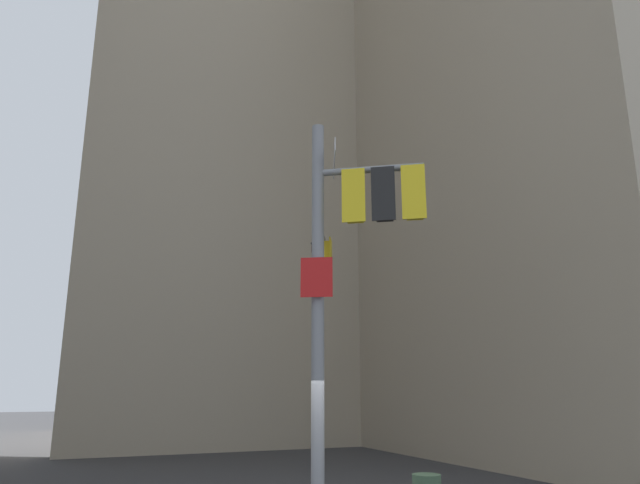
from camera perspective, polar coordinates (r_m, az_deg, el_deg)
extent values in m
cube|color=tan|center=(39.01, -7.70, 20.44)|extent=(16.40, 16.40, 48.83)
cylinder|color=gray|center=(11.72, -0.21, -6.41)|extent=(0.26, 0.26, 7.85)
cylinder|color=gray|center=(12.29, 4.90, 7.05)|extent=(1.91, 1.35, 0.14)
cylinder|color=gray|center=(13.01, 0.20, 0.36)|extent=(1.06, 1.80, 0.14)
cube|color=yellow|center=(11.94, 3.28, 4.60)|extent=(0.41, 0.29, 1.14)
cube|color=yellow|center=(12.12, 3.40, 4.32)|extent=(0.47, 0.47, 1.00)
cylinder|color=red|center=(12.42, 3.49, 5.56)|extent=(0.20, 0.16, 0.20)
cube|color=black|center=(12.47, 3.49, 6.07)|extent=(0.22, 0.18, 0.02)
cylinder|color=#3C2C06|center=(12.31, 3.52, 4.03)|extent=(0.20, 0.16, 0.20)
cube|color=black|center=(12.35, 3.51, 4.55)|extent=(0.22, 0.18, 0.02)
cylinder|color=#06311C|center=(12.20, 3.54, 2.47)|extent=(0.20, 0.16, 0.20)
cube|color=black|center=(12.24, 3.54, 3.00)|extent=(0.22, 0.18, 0.02)
cube|color=black|center=(11.88, 6.19, 4.76)|extent=(0.41, 0.29, 1.14)
cube|color=black|center=(12.06, 6.26, 4.47)|extent=(0.47, 0.47, 1.00)
cylinder|color=#360605|center=(12.37, 6.30, 5.71)|extent=(0.20, 0.16, 0.20)
cube|color=black|center=(12.41, 6.28, 6.23)|extent=(0.22, 0.18, 0.02)
cylinder|color=yellow|center=(12.25, 6.34, 4.17)|extent=(0.20, 0.16, 0.20)
cube|color=black|center=(12.30, 6.33, 4.70)|extent=(0.22, 0.18, 0.02)
cylinder|color=#06311C|center=(12.15, 6.39, 2.61)|extent=(0.20, 0.16, 0.20)
cube|color=black|center=(12.19, 6.37, 3.14)|extent=(0.22, 0.18, 0.02)
cube|color=yellow|center=(11.86, 9.12, 4.90)|extent=(0.41, 0.29, 1.14)
cube|color=yellow|center=(12.04, 9.15, 4.61)|extent=(0.47, 0.47, 1.00)
cylinder|color=#360605|center=(12.34, 9.12, 5.86)|extent=(0.20, 0.16, 0.20)
cube|color=black|center=(12.39, 9.10, 6.37)|extent=(0.22, 0.18, 0.02)
cylinder|color=#3C2C06|center=(12.23, 9.18, 4.31)|extent=(0.20, 0.16, 0.20)
cube|color=black|center=(12.27, 9.16, 4.84)|extent=(0.22, 0.18, 0.02)
cylinder|color=#19C672|center=(12.12, 9.25, 2.74)|extent=(0.20, 0.16, 0.20)
cube|color=black|center=(12.16, 9.23, 3.28)|extent=(0.22, 0.18, 0.02)
cube|color=gold|center=(12.86, 1.05, -2.21)|extent=(0.25, 0.44, 1.14)
cube|color=gold|center=(12.88, 0.21, -2.22)|extent=(0.46, 0.46, 1.00)
cylinder|color=#360605|center=(12.97, -0.68, -0.73)|extent=(0.15, 0.20, 0.20)
cube|color=black|center=(13.00, -0.70, -0.21)|extent=(0.17, 0.23, 0.02)
cylinder|color=#3C2C06|center=(12.89, -0.68, -2.24)|extent=(0.15, 0.20, 0.20)
cube|color=black|center=(12.92, -0.71, -1.72)|extent=(0.17, 0.23, 0.02)
cylinder|color=#19C672|center=(12.83, -0.69, -3.77)|extent=(0.15, 0.20, 0.20)
cube|color=black|center=(12.85, -0.71, -3.24)|extent=(0.17, 0.23, 0.02)
cube|color=white|center=(12.55, 1.41, 8.08)|extent=(0.67, 1.53, 0.28)
cube|color=#19479E|center=(12.55, 1.41, 8.08)|extent=(0.65, 1.49, 0.24)
cube|color=red|center=(11.60, -0.34, -3.45)|extent=(0.56, 0.33, 0.80)
cube|color=white|center=(11.60, -0.34, -3.45)|extent=(0.53, 0.31, 0.76)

